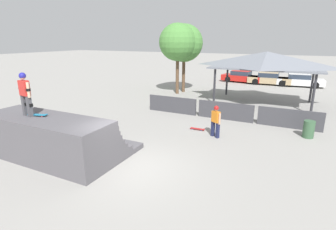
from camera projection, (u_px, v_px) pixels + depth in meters
ground_plane at (129, 168)px, 9.87m from camera, size 160.00×160.00×0.00m
quarter_pipe_ramp at (54, 138)px, 10.70m from camera, size 5.63×3.60×1.75m
skater_on_deck at (25, 91)px, 10.10m from camera, size 0.74×0.28×1.72m
skateboard_on_deck at (38, 115)px, 10.32m from camera, size 0.82×0.41×0.09m
bystander_walking at (216, 119)px, 12.75m from camera, size 0.59×0.40×1.60m
skateboard_on_ground at (198, 129)px, 13.98m from camera, size 0.80×0.22×0.09m
barrier_fence at (225, 111)px, 15.68m from camera, size 10.37×0.12×1.05m
pavilion_shelter at (266, 60)px, 19.00m from camera, size 7.60×4.38×3.81m
tree_beside_pavilion at (178, 42)px, 22.12m from camera, size 3.16×3.16×5.99m
tree_far_back at (184, 43)px, 22.89m from camera, size 3.28×3.28×5.97m
trash_bin at (309, 129)px, 12.82m from camera, size 0.52×0.52×0.85m
parked_car_red at (242, 77)px, 29.18m from camera, size 4.51×2.20×1.27m
parked_car_tan at (269, 79)px, 27.77m from camera, size 4.33×1.83×1.27m
parked_car_white at (300, 80)px, 26.63m from camera, size 4.54×2.04×1.27m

